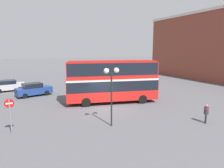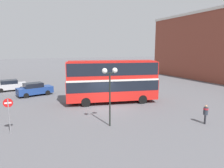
% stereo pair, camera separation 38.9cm
% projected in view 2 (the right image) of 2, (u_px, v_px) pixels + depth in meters
% --- Properties ---
extents(ground_plane, '(240.00, 240.00, 0.00)m').
position_uv_depth(ground_plane, '(105.00, 109.00, 20.28)').
color(ground_plane, '#5B5B60').
extents(double_decker_bus, '(10.36, 4.85, 4.72)m').
position_uv_depth(double_decker_bus, '(112.00, 79.00, 22.15)').
color(double_decker_bus, red).
rests_on(double_decker_bus, ground_plane).
extents(pedestrian_foreground, '(0.54, 0.54, 1.56)m').
position_uv_depth(pedestrian_foreground, '(206.00, 112.00, 16.03)').
color(pedestrian_foreground, '#232328').
rests_on(pedestrian_foreground, ground_plane).
extents(parked_car_kerb_near, '(4.46, 2.71, 1.54)m').
position_uv_depth(parked_car_kerb_near, '(101.00, 78.00, 36.09)').
color(parked_car_kerb_near, silver).
rests_on(parked_car_kerb_near, ground_plane).
extents(parked_car_kerb_far, '(4.38, 2.32, 1.57)m').
position_uv_depth(parked_car_kerb_far, '(10.00, 85.00, 28.95)').
color(parked_car_kerb_far, silver).
rests_on(parked_car_kerb_far, ground_plane).
extents(parked_car_side_street, '(4.61, 2.69, 1.67)m').
position_uv_depth(parked_car_side_street, '(35.00, 89.00, 25.87)').
color(parked_car_side_street, navy).
rests_on(parked_car_side_street, ground_plane).
extents(street_lamp_twin_globe, '(1.25, 0.41, 4.57)m').
position_uv_depth(street_lamp_twin_globe, '(110.00, 80.00, 15.08)').
color(street_lamp_twin_globe, black).
rests_on(street_lamp_twin_globe, ground_plane).
extents(no_entry_sign, '(0.64, 0.08, 2.59)m').
position_uv_depth(no_entry_sign, '(9.00, 110.00, 13.95)').
color(no_entry_sign, gray).
rests_on(no_entry_sign, ground_plane).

